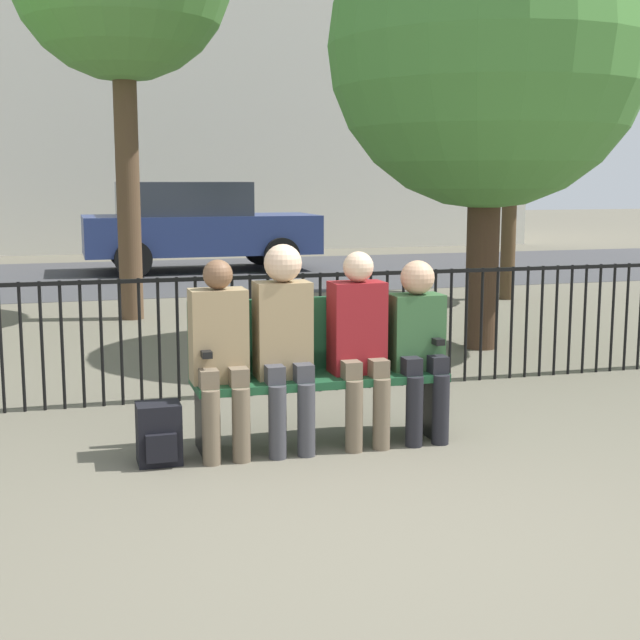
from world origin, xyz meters
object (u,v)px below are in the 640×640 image
object	(u,v)px
park_bench	(317,366)
tree_2	(515,48)
seated_person_2	(359,338)
backpack	(159,434)
parked_car_0	(196,225)
seated_person_0	(220,348)
seated_person_1	(284,335)
tree_0	(489,48)
seated_person_3	(418,339)

from	to	relation	value
park_bench	tree_2	distance (m)	7.91
park_bench	seated_person_2	world-z (taller)	seated_person_2
backpack	tree_2	world-z (taller)	tree_2
parked_car_0	park_bench	bearing A→B (deg)	-94.50
seated_person_0	tree_2	bearing A→B (deg)	49.37
seated_person_1	seated_person_2	world-z (taller)	seated_person_1
tree_2	seated_person_2	bearing A→B (deg)	-125.34
park_bench	seated_person_1	size ratio (longest dim) A/B	1.25
seated_person_2	park_bench	bearing A→B (deg)	152.69
backpack	park_bench	bearing A→B (deg)	10.95
seated_person_1	seated_person_2	xyz separation A→B (m)	(0.49, -0.00, -0.05)
tree_0	tree_2	size ratio (longest dim) A/B	0.93
backpack	tree_2	xyz separation A→B (m)	(5.50, 6.03, 3.24)
seated_person_0	tree_0	distance (m)	4.70
backpack	tree_0	world-z (taller)	tree_0
tree_2	tree_0	bearing A→B (deg)	-121.94
seated_person_3	tree_0	bearing A→B (deg)	56.46
backpack	seated_person_3	bearing A→B (deg)	2.37
park_bench	tree_0	distance (m)	4.32
park_bench	backpack	size ratio (longest dim) A/B	4.39
seated_person_2	tree_0	distance (m)	4.16
park_bench	parked_car_0	world-z (taller)	parked_car_0
seated_person_0	backpack	bearing A→B (deg)	-169.48
seated_person_2	seated_person_3	xyz separation A→B (m)	(0.40, -0.00, -0.02)
parked_car_0	seated_person_1	bearing A→B (deg)	-95.69
tree_0	parked_car_0	size ratio (longest dim) A/B	1.06
seated_person_3	tree_2	world-z (taller)	tree_2
seated_person_2	seated_person_3	size ratio (longest dim) A/B	1.06
seated_person_2	parked_car_0	distance (m)	11.10
seated_person_2	parked_car_0	world-z (taller)	parked_car_0
seated_person_3	backpack	xyz separation A→B (m)	(-1.67, -0.07, -0.48)
seated_person_0	parked_car_0	world-z (taller)	parked_car_0
seated_person_0	tree_2	xyz separation A→B (m)	(5.11, 5.96, 2.76)
park_bench	tree_0	bearing A→B (deg)	46.68
park_bench	seated_person_1	world-z (taller)	seated_person_1
seated_person_1	tree_2	world-z (taller)	tree_2
seated_person_3	seated_person_1	bearing A→B (deg)	179.58
tree_0	tree_2	bearing A→B (deg)	58.06
seated_person_1	park_bench	bearing A→B (deg)	27.00
seated_person_2	tree_2	world-z (taller)	tree_2
park_bench	seated_person_3	world-z (taller)	seated_person_3
backpack	parked_car_0	xyz separation A→B (m)	(1.89, 11.15, 0.66)
seated_person_1	tree_2	distance (m)	8.06
seated_person_1	tree_0	world-z (taller)	tree_0
seated_person_3	parked_car_0	world-z (taller)	parked_car_0
seated_person_3	seated_person_0	bearing A→B (deg)	179.90
seated_person_1	tree_0	size ratio (longest dim) A/B	0.29
park_bench	backpack	distance (m)	1.09
seated_person_0	seated_person_1	bearing A→B (deg)	0.61
seated_person_0	seated_person_2	bearing A→B (deg)	0.09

